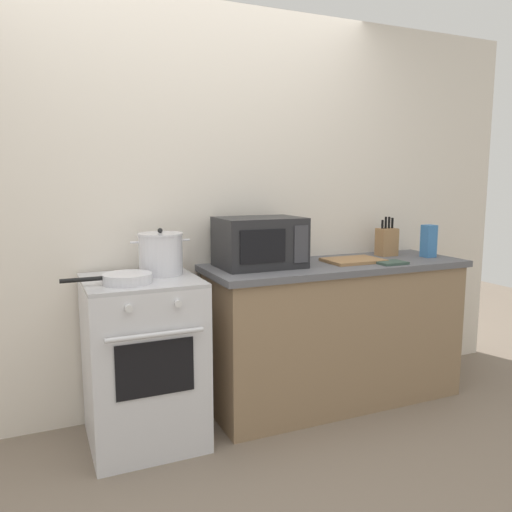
{
  "coord_description": "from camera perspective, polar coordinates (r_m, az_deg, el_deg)",
  "views": [
    {
      "loc": [
        -0.86,
        -2.1,
        1.44
      ],
      "look_at": [
        0.33,
        0.6,
        1.0
      ],
      "focal_mm": 35.72,
      "sensor_mm": 36.0,
      "label": 1
    }
  ],
  "objects": [
    {
      "name": "stock_pot",
      "position": [
        2.88,
        -10.62,
        0.27
      ],
      "size": [
        0.33,
        0.25,
        0.26
      ],
      "color": "silver",
      "rests_on": "stove"
    },
    {
      "name": "countertop_right",
      "position": [
        3.29,
        9.03,
        -1.08
      ],
      "size": [
        1.7,
        0.6,
        0.04
      ],
      "primitive_type": "cube",
      "color": "#59595E",
      "rests_on": "lower_cabinet_right"
    },
    {
      "name": "lower_cabinet_right",
      "position": [
        3.39,
        8.84,
        -8.75
      ],
      "size": [
        1.64,
        0.56,
        0.88
      ],
      "primitive_type": "cube",
      "color": "#8C7051",
      "rests_on": "ground_plane"
    },
    {
      "name": "oven_mitt",
      "position": [
        3.3,
        14.87,
        -0.72
      ],
      "size": [
        0.18,
        0.14,
        0.02
      ],
      "primitive_type": "cube",
      "color": "#384C42",
      "rests_on": "countertop_right"
    },
    {
      "name": "cutting_board",
      "position": [
        3.33,
        10.83,
        -0.49
      ],
      "size": [
        0.36,
        0.26,
        0.02
      ],
      "primitive_type": "cube",
      "color": "#997047",
      "rests_on": "countertop_right"
    },
    {
      "name": "ground_plane",
      "position": [
        2.69,
        -1.35,
        -23.89
      ],
      "size": [
        10.0,
        10.0,
        0.0
      ],
      "primitive_type": "plane",
      "color": "#7A6B5B"
    },
    {
      "name": "back_wall",
      "position": [
        3.29,
        -3.05,
        5.16
      ],
      "size": [
        4.4,
        0.1,
        2.5
      ],
      "primitive_type": "cube",
      "color": "silver",
      "rests_on": "ground_plane"
    },
    {
      "name": "frying_pan",
      "position": [
        2.68,
        -14.34,
        -2.43
      ],
      "size": [
        0.45,
        0.25,
        0.05
      ],
      "color": "silver",
      "rests_on": "stove"
    },
    {
      "name": "knife_block",
      "position": [
        3.65,
        14.43,
        1.59
      ],
      "size": [
        0.13,
        0.1,
        0.27
      ],
      "color": "#997047",
      "rests_on": "countertop_right"
    },
    {
      "name": "microwave",
      "position": [
        3.07,
        0.41,
        1.56
      ],
      "size": [
        0.5,
        0.37,
        0.3
      ],
      "color": "#232326",
      "rests_on": "countertop_right"
    },
    {
      "name": "stove",
      "position": [
        2.92,
        -12.5,
        -11.35
      ],
      "size": [
        0.6,
        0.64,
        0.92
      ],
      "color": "silver",
      "rests_on": "ground_plane"
    },
    {
      "name": "pasta_box",
      "position": [
        3.66,
        18.77,
        1.6
      ],
      "size": [
        0.08,
        0.08,
        0.22
      ],
      "primitive_type": "cube",
      "color": "teal",
      "rests_on": "countertop_right"
    }
  ]
}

